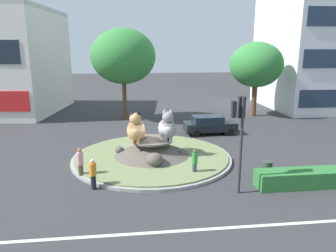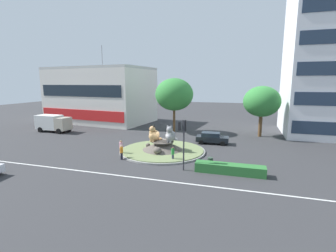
{
  "view_description": "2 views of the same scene",
  "coord_description": "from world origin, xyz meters",
  "px_view_note": "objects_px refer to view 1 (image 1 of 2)",
  "views": [
    {
      "loc": [
        -1.26,
        -19.95,
        7.07
      ],
      "look_at": [
        1.04,
        -0.26,
        2.27
      ],
      "focal_mm": 33.76,
      "sensor_mm": 36.0,
      "label": 1
    },
    {
      "loc": [
        9.22,
        -27.94,
        8.37
      ],
      "look_at": [
        0.77,
        -0.23,
        3.28
      ],
      "focal_mm": 26.29,
      "sensor_mm": 36.0,
      "label": 2
    }
  ],
  "objects_px": {
    "second_tree_near_tower": "(123,56)",
    "traffic_light_mast": "(240,124)",
    "sedan_on_far_lane": "(209,125)",
    "pedestrian_green_shirt": "(195,162)",
    "cat_statue_calico": "(136,129)",
    "pedestrian_pink_shirt": "(80,163)",
    "pedestrian_orange_shirt": "(93,174)",
    "cat_statue_grey": "(167,127)",
    "broadleaf_tree_behind_island": "(256,65)",
    "litter_bin": "(267,169)"
  },
  "relations": [
    {
      "from": "cat_statue_calico",
      "to": "sedan_on_far_lane",
      "type": "height_order",
      "value": "cat_statue_calico"
    },
    {
      "from": "pedestrian_orange_shirt",
      "to": "pedestrian_green_shirt",
      "type": "bearing_deg",
      "value": -121.97
    },
    {
      "from": "broadleaf_tree_behind_island",
      "to": "pedestrian_green_shirt",
      "type": "relative_size",
      "value": 5.0
    },
    {
      "from": "pedestrian_pink_shirt",
      "to": "broadleaf_tree_behind_island",
      "type": "bearing_deg",
      "value": -50.58
    },
    {
      "from": "second_tree_near_tower",
      "to": "traffic_light_mast",
      "type": "bearing_deg",
      "value": -71.81
    },
    {
      "from": "second_tree_near_tower",
      "to": "litter_bin",
      "type": "bearing_deg",
      "value": -62.74
    },
    {
      "from": "cat_statue_calico",
      "to": "cat_statue_grey",
      "type": "relative_size",
      "value": 1.02
    },
    {
      "from": "traffic_light_mast",
      "to": "pedestrian_green_shirt",
      "type": "height_order",
      "value": "traffic_light_mast"
    },
    {
      "from": "traffic_light_mast",
      "to": "broadleaf_tree_behind_island",
      "type": "relative_size",
      "value": 0.62
    },
    {
      "from": "broadleaf_tree_behind_island",
      "to": "cat_statue_calico",
      "type": "bearing_deg",
      "value": -134.9
    },
    {
      "from": "second_tree_near_tower",
      "to": "litter_bin",
      "type": "height_order",
      "value": "second_tree_near_tower"
    },
    {
      "from": "pedestrian_pink_shirt",
      "to": "litter_bin",
      "type": "relative_size",
      "value": 1.95
    },
    {
      "from": "second_tree_near_tower",
      "to": "pedestrian_pink_shirt",
      "type": "bearing_deg",
      "value": -98.47
    },
    {
      "from": "traffic_light_mast",
      "to": "second_tree_near_tower",
      "type": "bearing_deg",
      "value": 19.36
    },
    {
      "from": "cat_statue_grey",
      "to": "sedan_on_far_lane",
      "type": "relative_size",
      "value": 0.48
    },
    {
      "from": "cat_statue_calico",
      "to": "litter_bin",
      "type": "bearing_deg",
      "value": 69.13
    },
    {
      "from": "second_tree_near_tower",
      "to": "pedestrian_orange_shirt",
      "type": "distance_m",
      "value": 17.64
    },
    {
      "from": "sedan_on_far_lane",
      "to": "pedestrian_pink_shirt",
      "type": "bearing_deg",
      "value": -139.97
    },
    {
      "from": "broadleaf_tree_behind_island",
      "to": "second_tree_near_tower",
      "type": "distance_m",
      "value": 13.99
    },
    {
      "from": "traffic_light_mast",
      "to": "pedestrian_orange_shirt",
      "type": "distance_m",
      "value": 7.85
    },
    {
      "from": "cat_statue_calico",
      "to": "sedan_on_far_lane",
      "type": "bearing_deg",
      "value": 138.45
    },
    {
      "from": "second_tree_near_tower",
      "to": "pedestrian_green_shirt",
      "type": "relative_size",
      "value": 5.79
    },
    {
      "from": "cat_statue_calico",
      "to": "sedan_on_far_lane",
      "type": "relative_size",
      "value": 0.49
    },
    {
      "from": "cat_statue_calico",
      "to": "pedestrian_pink_shirt",
      "type": "xyz_separation_m",
      "value": [
        -3.19,
        -2.52,
        -1.19
      ]
    },
    {
      "from": "traffic_light_mast",
      "to": "pedestrian_pink_shirt",
      "type": "xyz_separation_m",
      "value": [
        -8.13,
        2.78,
        -2.67
      ]
    },
    {
      "from": "cat_statue_calico",
      "to": "traffic_light_mast",
      "type": "distance_m",
      "value": 7.4
    },
    {
      "from": "traffic_light_mast",
      "to": "litter_bin",
      "type": "xyz_separation_m",
      "value": [
        2.41,
        1.82,
        -3.14
      ]
    },
    {
      "from": "cat_statue_grey",
      "to": "second_tree_near_tower",
      "type": "relative_size",
      "value": 0.23
    },
    {
      "from": "traffic_light_mast",
      "to": "pedestrian_green_shirt",
      "type": "distance_m",
      "value": 4.01
    },
    {
      "from": "second_tree_near_tower",
      "to": "pedestrian_orange_shirt",
      "type": "xyz_separation_m",
      "value": [
        -1.38,
        -16.68,
        -5.57
      ]
    },
    {
      "from": "cat_statue_grey",
      "to": "sedan_on_far_lane",
      "type": "bearing_deg",
      "value": 144.32
    },
    {
      "from": "cat_statue_calico",
      "to": "pedestrian_green_shirt",
      "type": "relative_size",
      "value": 1.39
    },
    {
      "from": "pedestrian_orange_shirt",
      "to": "litter_bin",
      "type": "distance_m",
      "value": 9.69
    },
    {
      "from": "cat_statue_grey",
      "to": "sedan_on_far_lane",
      "type": "distance_m",
      "value": 7.38
    },
    {
      "from": "second_tree_near_tower",
      "to": "pedestrian_pink_shirt",
      "type": "xyz_separation_m",
      "value": [
        -2.25,
        -15.11,
        -5.51
      ]
    },
    {
      "from": "pedestrian_pink_shirt",
      "to": "cat_statue_calico",
      "type": "bearing_deg",
      "value": -56.08
    },
    {
      "from": "cat_statue_grey",
      "to": "broadleaf_tree_behind_island",
      "type": "relative_size",
      "value": 0.27
    },
    {
      "from": "sedan_on_far_lane",
      "to": "pedestrian_green_shirt",
      "type": "bearing_deg",
      "value": -111.05
    },
    {
      "from": "sedan_on_far_lane",
      "to": "litter_bin",
      "type": "distance_m",
      "value": 9.66
    },
    {
      "from": "cat_statue_grey",
      "to": "traffic_light_mast",
      "type": "xyz_separation_m",
      "value": [
        2.9,
        -5.56,
        1.47
      ]
    },
    {
      "from": "traffic_light_mast",
      "to": "second_tree_near_tower",
      "type": "xyz_separation_m",
      "value": [
        -5.88,
        17.89,
        2.84
      ]
    },
    {
      "from": "sedan_on_far_lane",
      "to": "litter_bin",
      "type": "height_order",
      "value": "sedan_on_far_lane"
    },
    {
      "from": "broadleaf_tree_behind_island",
      "to": "pedestrian_orange_shirt",
      "type": "xyz_separation_m",
      "value": [
        -15.34,
        -17.15,
        -4.65
      ]
    },
    {
      "from": "traffic_light_mast",
      "to": "pedestrian_pink_shirt",
      "type": "distance_m",
      "value": 9.0
    },
    {
      "from": "cat_statue_calico",
      "to": "pedestrian_pink_shirt",
      "type": "distance_m",
      "value": 4.24
    },
    {
      "from": "pedestrian_orange_shirt",
      "to": "litter_bin",
      "type": "xyz_separation_m",
      "value": [
        9.67,
        0.6,
        -0.41
      ]
    },
    {
      "from": "second_tree_near_tower",
      "to": "sedan_on_far_lane",
      "type": "bearing_deg",
      "value": -41.65
    },
    {
      "from": "cat_statue_calico",
      "to": "cat_statue_grey",
      "type": "distance_m",
      "value": 2.06
    },
    {
      "from": "pedestrian_pink_shirt",
      "to": "litter_bin",
      "type": "bearing_deg",
      "value": -99.7
    },
    {
      "from": "traffic_light_mast",
      "to": "cat_statue_calico",
      "type": "bearing_deg",
      "value": 44.16
    }
  ]
}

